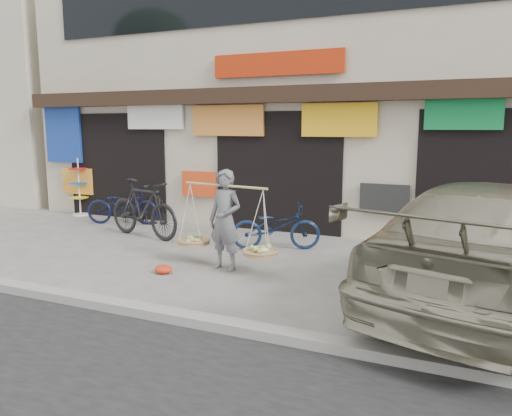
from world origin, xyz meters
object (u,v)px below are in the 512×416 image
at_px(suv, 504,243).
at_px(bike_0, 123,205).
at_px(bike_2, 276,227).
at_px(bike_1, 143,208).
at_px(street_vendor, 225,224).
at_px(display_rack, 79,192).

bearing_deg(suv, bike_0, -0.59).
bearing_deg(bike_0, bike_2, -120.19).
bearing_deg(bike_1, suv, -87.75).
height_order(street_vendor, bike_1, street_vendor).
height_order(bike_1, display_rack, display_rack).
xyz_separation_m(bike_0, bike_1, (1.36, -1.00, 0.16)).
height_order(bike_1, bike_2, bike_1).
height_order(bike_1, suv, suv).
distance_m(street_vendor, bike_0, 4.81).
distance_m(bike_0, suv, 8.60).
bearing_deg(bike_2, suv, -136.91).
relative_size(bike_0, display_rack, 1.14).
height_order(street_vendor, suv, street_vendor).
xyz_separation_m(bike_1, bike_2, (3.01, 0.15, -0.18)).
bearing_deg(bike_1, bike_2, -73.22).
bearing_deg(display_rack, bike_0, -15.81).
distance_m(bike_1, bike_2, 3.01).
distance_m(bike_0, display_rack, 1.92).
xyz_separation_m(street_vendor, display_rack, (-5.95, 2.99, -0.15)).
xyz_separation_m(street_vendor, bike_0, (-4.11, 2.47, -0.31)).
bearing_deg(bike_1, bike_0, 67.54).
relative_size(bike_0, bike_2, 1.03).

